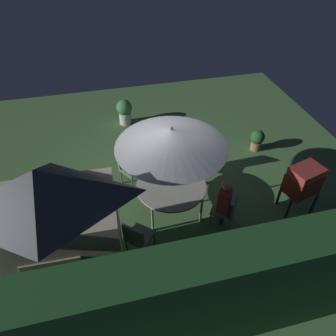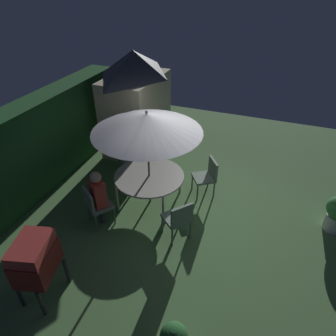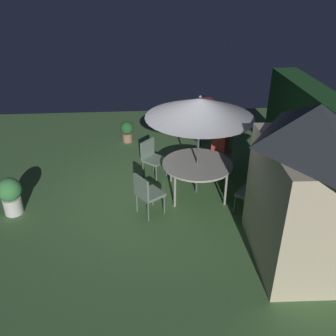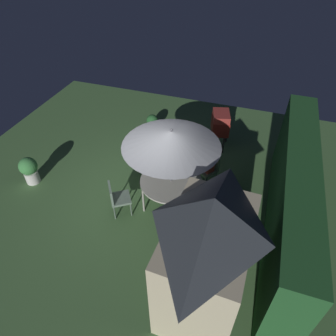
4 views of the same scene
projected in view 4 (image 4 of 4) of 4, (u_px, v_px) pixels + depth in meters
name	position (u px, v px, depth m)	size (l,w,h in m)	color
ground_plane	(142.00, 195.00, 7.95)	(11.00, 11.00, 0.00)	#47703D
hedge_backdrop	(290.00, 199.00, 6.41)	(5.54, 0.65, 2.09)	#1E4C23
garden_shed	(207.00, 255.00, 4.97)	(2.12, 1.42, 2.76)	#C6B793
patio_table	(171.00, 182.00, 7.34)	(1.52, 1.52, 0.73)	#B2ADA3
patio_umbrella	(171.00, 138.00, 6.49)	(2.22, 2.22, 2.23)	#4C4C51
bbq_grill	(220.00, 123.00, 9.04)	(0.81, 0.67, 1.20)	maroon
chair_near_shed	(209.00, 167.00, 8.01)	(0.65, 0.64, 0.90)	slate
chair_far_side	(147.00, 159.00, 8.27)	(0.65, 0.65, 0.90)	slate
chair_toward_hedge	(117.00, 197.00, 7.17)	(0.64, 0.64, 0.90)	slate
chair_toward_house	(202.00, 225.00, 6.55)	(0.65, 0.65, 0.90)	slate
potted_plant_by_shed	(152.00, 122.00, 10.02)	(0.39, 0.39, 0.61)	#936651
potted_plant_by_grill	(29.00, 169.00, 8.05)	(0.48, 0.48, 0.80)	silver
person_in_red	(208.00, 161.00, 7.80)	(0.39, 0.42, 1.26)	#CC3D33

